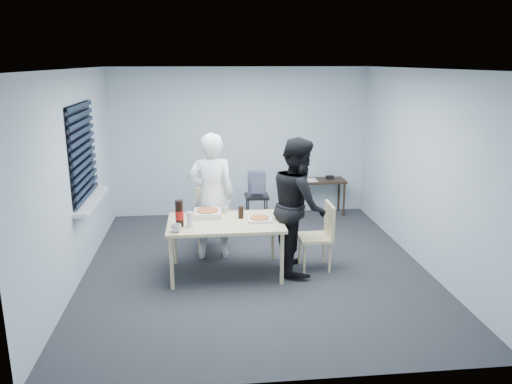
{
  "coord_description": "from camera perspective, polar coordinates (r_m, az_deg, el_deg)",
  "views": [
    {
      "loc": [
        -0.66,
        -6.22,
        2.7
      ],
      "look_at": [
        0.02,
        0.1,
        1.02
      ],
      "focal_mm": 35.0,
      "sensor_mm": 36.0,
      "label": 1
    }
  ],
  "objects": [
    {
      "name": "dining_table",
      "position": [
        6.4,
        -3.52,
        -3.88
      ],
      "size": [
        1.46,
        0.93,
        0.71
      ],
      "color": "beige",
      "rests_on": "ground"
    },
    {
      "name": "mug_b",
      "position": [
        6.7,
        -3.51,
        -2.04
      ],
      "size": [
        0.1,
        0.1,
        0.09
      ],
      "primitive_type": "imported",
      "color": "silver",
      "rests_on": "dining_table"
    },
    {
      "name": "pizza_box_b",
      "position": [
        6.4,
        0.38,
        -3.09
      ],
      "size": [
        0.3,
        0.3,
        0.04
      ],
      "rotation": [
        0.0,
        0.0,
        0.35
      ],
      "color": "white",
      "rests_on": "dining_table"
    },
    {
      "name": "mug_a",
      "position": [
        6.05,
        -9.1,
        -4.08
      ],
      "size": [
        0.17,
        0.17,
        0.1
      ],
      "primitive_type": "imported",
      "rotation": [
        0.0,
        0.0,
        0.52
      ],
      "color": "silver",
      "rests_on": "dining_table"
    },
    {
      "name": "person_white",
      "position": [
        6.89,
        -5.1,
        -0.51
      ],
      "size": [
        0.65,
        0.42,
        1.77
      ],
      "primitive_type": "imported",
      "rotation": [
        0.0,
        0.0,
        3.14
      ],
      "color": "white",
      "rests_on": "ground"
    },
    {
      "name": "room",
      "position": [
        6.91,
        -18.92,
        3.51
      ],
      "size": [
        5.0,
        5.0,
        5.0
      ],
      "color": "#29292D",
      "rests_on": "ground"
    },
    {
      "name": "rubber_band",
      "position": [
        6.16,
        -1.12,
        -3.99
      ],
      "size": [
        0.06,
        0.06,
        0.0
      ],
      "primitive_type": "torus",
      "rotation": [
        0.0,
        0.0,
        0.03
      ],
      "color": "red",
      "rests_on": "dining_table"
    },
    {
      "name": "plastic_cups",
      "position": [
        6.18,
        -7.56,
        -3.15
      ],
      "size": [
        0.09,
        0.09,
        0.19
      ],
      "primitive_type": "cylinder",
      "rotation": [
        0.0,
        0.0,
        0.2
      ],
      "color": "silver",
      "rests_on": "dining_table"
    },
    {
      "name": "stool",
      "position": [
        8.3,
        0.07,
        -1.08
      ],
      "size": [
        0.39,
        0.39,
        0.54
      ],
      "color": "black",
      "rests_on": "ground"
    },
    {
      "name": "person_black",
      "position": [
        6.48,
        4.85,
        -1.51
      ],
      "size": [
        0.47,
        0.86,
        1.77
      ],
      "primitive_type": "imported",
      "rotation": [
        0.0,
        0.0,
        1.57
      ],
      "color": "black",
      "rests_on": "ground"
    },
    {
      "name": "side_table",
      "position": [
        9.0,
        7.11,
        0.92
      ],
      "size": [
        0.96,
        0.42,
        0.64
      ],
      "color": "#372719",
      "rests_on": "ground"
    },
    {
      "name": "cola_glass",
      "position": [
        6.48,
        -1.75,
        -2.32
      ],
      "size": [
        0.07,
        0.07,
        0.16
      ],
      "primitive_type": "cylinder",
      "rotation": [
        0.0,
        0.0,
        0.01
      ],
      "color": "black",
      "rests_on": "dining_table"
    },
    {
      "name": "soda_bottle",
      "position": [
        6.21,
        -8.74,
        -2.48
      ],
      "size": [
        0.1,
        0.1,
        0.33
      ],
      "rotation": [
        0.0,
        0.0,
        -0.29
      ],
      "color": "black",
      "rests_on": "dining_table"
    },
    {
      "name": "pizza_box_a",
      "position": [
        6.59,
        -5.56,
        -2.42
      ],
      "size": [
        0.35,
        0.35,
        0.09
      ],
      "rotation": [
        0.0,
        0.0,
        0.31
      ],
      "color": "white",
      "rests_on": "dining_table"
    },
    {
      "name": "chair_far",
      "position": [
        7.37,
        -5.23,
        -2.51
      ],
      "size": [
        0.42,
        0.42,
        0.89
      ],
      "color": "beige",
      "rests_on": "ground"
    },
    {
      "name": "chair_right",
      "position": [
        6.66,
        7.48,
        -4.49
      ],
      "size": [
        0.42,
        0.42,
        0.89
      ],
      "color": "beige",
      "rests_on": "ground"
    },
    {
      "name": "backpack",
      "position": [
        8.22,
        0.08,
        0.92
      ],
      "size": [
        0.28,
        0.21,
        0.4
      ],
      "rotation": [
        0.0,
        0.0,
        0.04
      ],
      "color": "#585B68",
      "rests_on": "stool"
    },
    {
      "name": "black_box",
      "position": [
        9.06,
        8.43,
        1.67
      ],
      "size": [
        0.14,
        0.11,
        0.06
      ],
      "primitive_type": "cube",
      "rotation": [
        0.0,
        0.0,
        0.14
      ],
      "color": "black",
      "rests_on": "side_table"
    },
    {
      "name": "papers",
      "position": [
        8.92,
        6.23,
        1.37
      ],
      "size": [
        0.25,
        0.32,
        0.01
      ],
      "primitive_type": "cube",
      "rotation": [
        0.0,
        0.0,
        0.11
      ],
      "color": "white",
      "rests_on": "side_table"
    }
  ]
}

